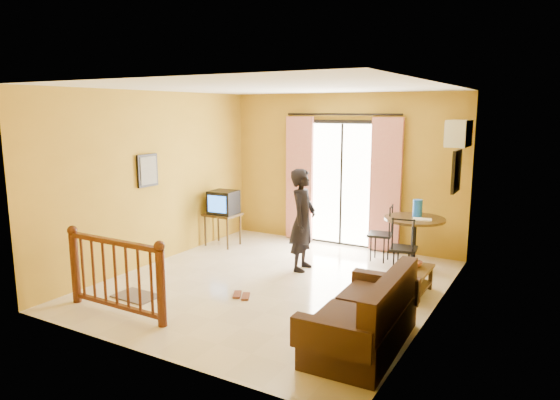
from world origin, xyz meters
The scene contains 19 objects.
ground centered at (0.00, 0.00, 0.00)m, with size 5.00×5.00×0.00m, color beige.
room_shell centered at (0.00, 0.00, 1.70)m, with size 5.00×5.00×5.00m.
balcony_door centered at (0.00, 2.43, 1.19)m, with size 2.25×0.14×2.46m.
tv_table centered at (-1.90, 1.33, 0.53)m, with size 0.61×0.50×0.61m.
television centered at (-1.87, 1.33, 0.82)m, with size 0.50×0.47×0.43m.
picture_left centered at (-2.22, -0.20, 1.55)m, with size 0.05×0.42×0.52m.
dining_table centered at (1.53, 1.83, 0.64)m, with size 0.96×0.96×0.80m.
water_jug centered at (1.54, 1.93, 0.94)m, with size 0.15×0.15×0.28m, color blue.
serving_tray centered at (1.67, 1.73, 0.81)m, with size 0.28×0.18×0.02m, color beige.
dining_chairs centered at (1.26, 1.52, 0.00)m, with size 1.05×1.11×0.95m.
air_conditioner centered at (2.09, 1.95, 2.15)m, with size 0.31×0.60×0.40m.
botanical_print centered at (2.22, 1.30, 1.65)m, with size 0.05×0.50×0.60m.
coffee_table centered at (1.85, 0.53, 0.24)m, with size 0.46×0.82×0.37m.
bowl centered at (1.85, 0.70, 0.40)m, with size 0.22×0.22×0.07m, color brown.
sofa centered at (1.85, -1.21, 0.31)m, with size 0.85×1.75×0.83m.
standing_person centered at (0.05, 0.80, 0.80)m, with size 0.59×0.38×1.61m, color black.
stair_balustrade centered at (-1.15, -1.90, 0.56)m, with size 1.63×0.13×1.04m.
doormat centered at (-1.36, -1.38, 0.01)m, with size 0.60×0.40×0.02m, color #60554D.
sandals centered at (-0.12, -0.67, 0.01)m, with size 0.35×0.27×0.03m.
Camera 1 is at (3.53, -5.98, 2.51)m, focal length 32.00 mm.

